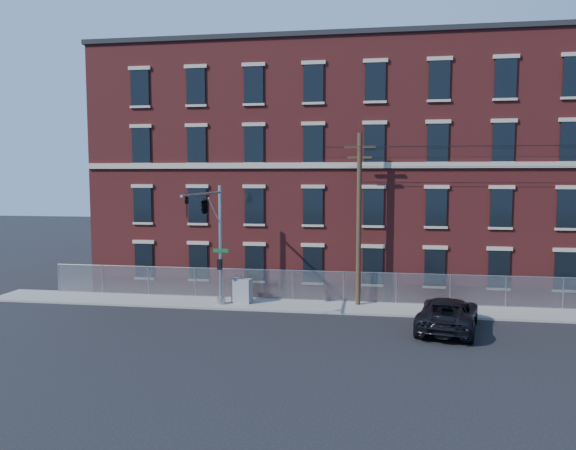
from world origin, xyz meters
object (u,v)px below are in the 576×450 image
(pickup_truck, at_px, (448,314))
(traffic_signal_mast, at_px, (208,218))
(utility_pole_near, at_px, (359,216))
(utility_cabinet, at_px, (242,291))

(pickup_truck, bearing_deg, traffic_signal_mast, 8.66)
(traffic_signal_mast, xyz_separation_m, utility_pole_near, (8.00, 3.42, -0.05))
(traffic_signal_mast, height_order, utility_cabinet, traffic_signal_mast)
(utility_pole_near, distance_m, utility_cabinet, 8.22)
(traffic_signal_mast, distance_m, pickup_truck, 13.38)
(utility_pole_near, relative_size, utility_cabinet, 6.89)
(traffic_signal_mast, bearing_deg, utility_cabinet, 67.92)
(pickup_truck, xyz_separation_m, utility_cabinet, (-11.41, 3.64, 0.03))
(traffic_signal_mast, xyz_separation_m, utility_cabinet, (1.14, 2.82, -4.54))
(utility_cabinet, bearing_deg, pickup_truck, -5.25)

